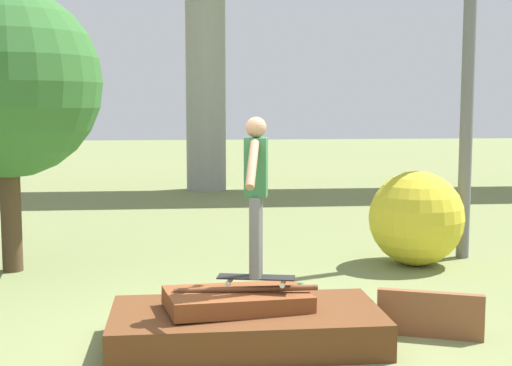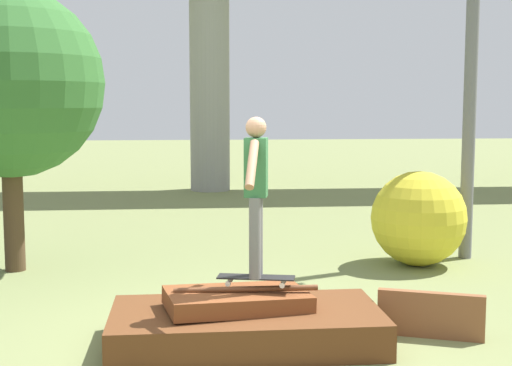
{
  "view_description": "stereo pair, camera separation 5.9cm",
  "coord_description": "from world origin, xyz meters",
  "px_view_note": "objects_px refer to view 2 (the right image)",
  "views": [
    {
      "loc": [
        -0.6,
        -7.0,
        2.45
      ],
      "look_at": [
        0.1,
        0.04,
        1.65
      ],
      "focal_mm": 50.0,
      "sensor_mm": 36.0,
      "label": 1
    },
    {
      "loc": [
        -0.54,
        -7.0,
        2.45
      ],
      "look_at": [
        0.1,
        0.04,
        1.65
      ],
      "focal_mm": 50.0,
      "sensor_mm": 36.0,
      "label": 2
    }
  ],
  "objects_px": {
    "skater": "(256,185)",
    "tree_behind_left": "(9,84)",
    "skateboard": "(256,278)",
    "bush_yellow_flowering": "(419,218)",
    "utility_pole": "(472,46)"
  },
  "relations": [
    {
      "from": "bush_yellow_flowering",
      "to": "skater",
      "type": "bearing_deg",
      "value": -130.16
    },
    {
      "from": "skateboard",
      "to": "skater",
      "type": "relative_size",
      "value": 0.5
    },
    {
      "from": "skateboard",
      "to": "tree_behind_left",
      "type": "bearing_deg",
      "value": 132.83
    },
    {
      "from": "utility_pole",
      "to": "skateboard",
      "type": "bearing_deg",
      "value": -134.73
    },
    {
      "from": "skateboard",
      "to": "skater",
      "type": "xyz_separation_m",
      "value": [
        0.0,
        0.0,
        0.95
      ]
    },
    {
      "from": "skater",
      "to": "bush_yellow_flowering",
      "type": "xyz_separation_m",
      "value": [
        2.76,
        3.28,
        -0.91
      ]
    },
    {
      "from": "skater",
      "to": "utility_pole",
      "type": "xyz_separation_m",
      "value": [
        3.68,
        3.71,
        1.69
      ]
    },
    {
      "from": "utility_pole",
      "to": "skater",
      "type": "bearing_deg",
      "value": -134.73
    },
    {
      "from": "bush_yellow_flowering",
      "to": "utility_pole",
      "type": "bearing_deg",
      "value": 25.5
    },
    {
      "from": "tree_behind_left",
      "to": "bush_yellow_flowering",
      "type": "distance_m",
      "value": 6.32
    },
    {
      "from": "skater",
      "to": "tree_behind_left",
      "type": "distance_m",
      "value": 4.87
    },
    {
      "from": "skateboard",
      "to": "tree_behind_left",
      "type": "distance_m",
      "value": 5.17
    },
    {
      "from": "bush_yellow_flowering",
      "to": "tree_behind_left",
      "type": "bearing_deg",
      "value": 178.02
    },
    {
      "from": "skater",
      "to": "skateboard",
      "type": "bearing_deg",
      "value": 0.0
    },
    {
      "from": "tree_behind_left",
      "to": "bush_yellow_flowering",
      "type": "height_order",
      "value": "tree_behind_left"
    }
  ]
}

